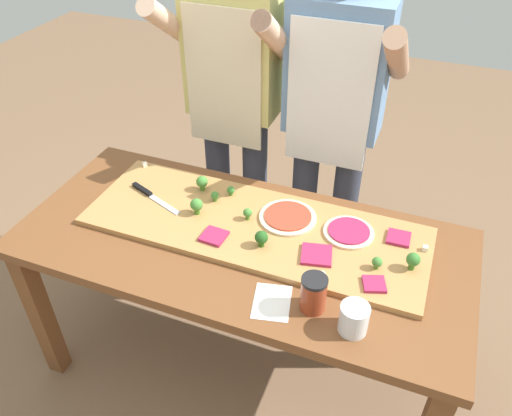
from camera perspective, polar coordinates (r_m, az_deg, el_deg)
name	(u,v)px	position (r m, az deg, el deg)	size (l,w,h in m)	color
ground_plane	(244,362)	(2.43, -1.37, -16.86)	(8.00, 8.00, 0.00)	brown
prep_table	(241,259)	(1.94, -1.65, -5.78)	(1.66, 0.75, 0.75)	brown
cutting_board	(254,226)	(1.91, -0.20, -2.05)	(1.28, 0.45, 0.02)	#B27F47
chefs_knife	(149,194)	(2.08, -11.88, 1.53)	(0.27, 0.12, 0.02)	#B7BABF
pizza_whole_tomato_red	(288,217)	(1.92, 3.58, -1.01)	(0.22, 0.22, 0.02)	beige
pizza_whole_beet_magenta	(349,232)	(1.88, 10.34, -2.65)	(0.19, 0.19, 0.02)	beige
pizza_slice_center	(214,236)	(1.84, -4.74, -3.16)	(0.09, 0.09, 0.01)	#9E234C
pizza_slice_far_right	(399,238)	(1.90, 15.68, -3.24)	(0.08, 0.08, 0.01)	#9E234C
pizza_slice_far_left	(317,255)	(1.78, 6.80, -5.23)	(0.10, 0.10, 0.01)	#9E234C
pizza_slice_near_left	(374,284)	(1.71, 13.10, -8.31)	(0.07, 0.07, 0.01)	#9E234C
broccoli_floret_front_mid	(202,182)	(2.06, -6.07, 2.88)	(0.05, 0.05, 0.06)	#487A23
broccoli_floret_center_right	(197,205)	(1.94, -6.67, 0.31)	(0.05, 0.05, 0.07)	#487A23
broccoli_floret_back_left	(377,262)	(1.75, 13.41, -5.94)	(0.04, 0.04, 0.05)	#487A23
broccoli_floret_back_right	(231,190)	(2.03, -2.84, 1.99)	(0.03, 0.03, 0.04)	#3F7220
broccoli_floret_front_right	(248,213)	(1.90, -0.95, -0.58)	(0.03, 0.03, 0.05)	#487A23
broccoli_floret_back_mid	(413,260)	(1.77, 17.19, -5.59)	(0.05, 0.05, 0.07)	#3F7220
broccoli_floret_center_left	(215,196)	(2.00, -4.62, 1.38)	(0.03, 0.03, 0.04)	#487A23
broccoli_floret_front_left	(261,238)	(1.78, 0.61, -3.36)	(0.05, 0.05, 0.06)	#2C5915
cheese_crumble_a	(425,248)	(1.88, 18.43, -4.32)	(0.02, 0.02, 0.02)	white
cheese_crumble_b	(322,275)	(1.70, 7.42, -7.49)	(0.02, 0.02, 0.02)	silver
cheese_crumble_c	(145,164)	(2.26, -12.34, 4.79)	(0.02, 0.02, 0.02)	white
flour_cup	(354,320)	(1.58, 10.87, -12.21)	(0.09, 0.09, 0.10)	white
sauce_jar	(313,294)	(1.60, 6.46, -9.50)	(0.08, 0.08, 0.13)	#99381E
recipe_note	(272,302)	(1.65, 1.80, -10.49)	(0.12, 0.15, 0.00)	white
cook_left	(233,92)	(2.33, -2.57, 12.86)	(0.54, 0.39, 1.67)	#333847
cook_right	(333,109)	(2.20, 8.62, 10.90)	(0.54, 0.39, 1.67)	#333847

